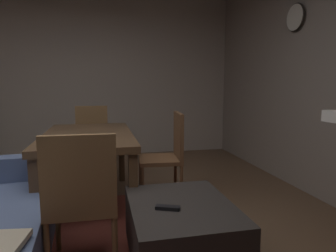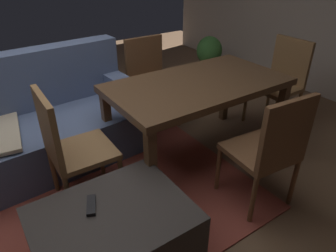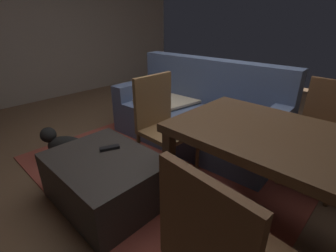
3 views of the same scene
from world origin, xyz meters
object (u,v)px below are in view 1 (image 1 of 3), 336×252
(dining_chair_east, at_px, (92,136))
(dining_chair_west, at_px, (81,195))
(wall_clock, at_px, (295,17))
(dining_table, at_px, (88,141))
(dining_chair_south, at_px, (168,151))
(tv_remote, at_px, (168,208))
(ottoman_coffee_table, at_px, (181,231))
(dining_chair_north, at_px, (0,159))

(dining_chair_east, xyz_separation_m, dining_chair_west, (-2.33, 0.00, 0.00))
(dining_chair_west, distance_m, wall_clock, 3.08)
(dining_table, xyz_separation_m, dining_chair_south, (-0.01, -0.82, -0.13))
(tv_remote, xyz_separation_m, wall_clock, (1.37, -1.82, 1.58))
(ottoman_coffee_table, distance_m, tv_remote, 0.25)
(dining_chair_south, bearing_deg, dining_chair_north, 89.65)
(dining_table, height_order, dining_chair_west, dining_chair_west)
(dining_chair_east, bearing_deg, dining_table, -179.95)
(tv_remote, bearing_deg, wall_clock, -30.46)
(dining_chair_north, bearing_deg, dining_chair_west, -144.90)
(dining_table, distance_m, wall_clock, 2.72)
(dining_chair_west, xyz_separation_m, dining_chair_south, (1.16, -0.82, 0.00))
(ottoman_coffee_table, bearing_deg, wall_clock, -52.96)
(tv_remote, xyz_separation_m, dining_table, (1.23, 0.54, 0.24))
(ottoman_coffee_table, xyz_separation_m, dining_table, (1.15, 0.66, 0.45))
(dining_table, height_order, dining_chair_north, dining_chair_north)
(tv_remote, distance_m, dining_chair_east, 2.46)
(dining_table, bearing_deg, dining_chair_south, -90.59)
(dining_chair_north, distance_m, dining_chair_south, 1.65)
(ottoman_coffee_table, bearing_deg, dining_chair_east, 15.81)
(ottoman_coffee_table, height_order, dining_chair_south, dining_chair_south)
(dining_chair_east, distance_m, dining_chair_west, 2.33)
(wall_clock, bearing_deg, ottoman_coffee_table, 127.04)
(dining_chair_east, xyz_separation_m, dining_chair_south, (-1.18, -0.82, 0.00))
(dining_chair_east, relative_size, dining_chair_north, 1.00)
(ottoman_coffee_table, xyz_separation_m, wall_clock, (1.29, -1.71, 1.79))
(ottoman_coffee_table, relative_size, dining_chair_north, 0.96)
(tv_remote, height_order, dining_table, dining_table)
(ottoman_coffee_table, height_order, wall_clock, wall_clock)
(ottoman_coffee_table, distance_m, dining_chair_west, 0.73)
(dining_table, xyz_separation_m, wall_clock, (0.14, -2.37, 1.34))
(dining_chair_east, height_order, dining_chair_north, same)
(ottoman_coffee_table, xyz_separation_m, dining_chair_north, (1.15, 1.48, 0.32))
(dining_table, relative_size, wall_clock, 4.82)
(dining_table, bearing_deg, ottoman_coffee_table, -150.36)
(tv_remote, distance_m, dining_chair_west, 0.56)
(dining_chair_north, relative_size, wall_clock, 2.89)
(dining_chair_west, distance_m, dining_chair_south, 1.42)
(dining_chair_north, bearing_deg, wall_clock, -87.57)
(dining_table, bearing_deg, wall_clock, -86.69)
(ottoman_coffee_table, bearing_deg, dining_chair_north, 52.02)
(dining_chair_east, relative_size, wall_clock, 2.89)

